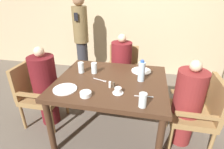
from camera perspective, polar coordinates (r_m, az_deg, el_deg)
The scene contains 22 objects.
ground_plane at distance 2.48m, azimuth -0.27°, elevation -17.44°, with size 16.00×16.00×0.00m, color #60564C.
wall_back at distance 3.79m, azimuth 6.44°, elevation 21.13°, with size 8.00×0.06×2.80m.
dining_table at distance 2.09m, azimuth -0.30°, elevation -4.04°, with size 1.27×1.08×0.75m.
chair_left_side at distance 2.56m, azimuth -23.15°, elevation -4.99°, with size 0.49×0.49×0.86m.
diner_in_left_chair at distance 2.45m, azimuth -20.89°, elevation -3.63°, with size 0.32×0.32×1.11m.
chair_far_side at distance 2.97m, azimuth 3.40°, elevation 1.50°, with size 0.49×0.49×0.86m.
diner_in_far_chair at distance 2.81m, azimuth 3.03°, elevation 2.19°, with size 0.32×0.32×1.12m.
chair_right_side at distance 2.24m, azimuth 26.43°, elevation -10.38°, with size 0.49×0.49×0.86m.
diner_in_right_chair at distance 2.17m, azimuth 23.35°, elevation -8.68°, with size 0.32×0.32×1.07m.
standing_host at distance 3.53m, azimuth -10.04°, elevation 12.18°, with size 0.28×0.32×1.66m.
plate_main_left at distance 2.30m, azimuth 9.51°, elevation 1.20°, with size 0.25×0.25×0.01m.
plate_main_right at distance 1.92m, azimuth -15.09°, elevation -4.63°, with size 0.25×0.25×0.01m.
teacup_with_saucer at distance 1.78m, azimuth 1.96°, elevation -5.36°, with size 0.11×0.11×0.06m.
bowl_small at distance 1.76m, azimuth -8.60°, elevation -6.30°, with size 0.12×0.12×0.05m.
water_bottle at distance 2.01m, azimuth 9.60°, elevation 1.02°, with size 0.08×0.08×0.25m.
glass_tall_near at distance 2.21m, azimuth -5.84°, elevation 2.12°, with size 0.07×0.07×0.14m.
glass_tall_mid at distance 1.59m, azimuth 10.02°, elevation -8.25°, with size 0.07×0.07×0.14m.
glass_tall_far at distance 2.25m, azimuth -10.07°, elevation 2.27°, with size 0.07×0.07×0.14m.
salt_shaker at distance 1.88m, azimuth -0.68°, elevation -3.29°, with size 0.03×0.03×0.07m.
pepper_shaker at distance 1.88m, azimuth 0.49°, elevation -3.46°, with size 0.03×0.03×0.07m.
fork_beside_plate at distance 2.05m, azimuth -3.55°, elevation -1.85°, with size 0.17×0.07×0.00m.
knife_beside_plate at distance 1.77m, azimuth 10.65°, elevation -7.04°, with size 0.19×0.03×0.00m.
Camera 1 is at (0.38, -1.77, 1.70)m, focal length 28.00 mm.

